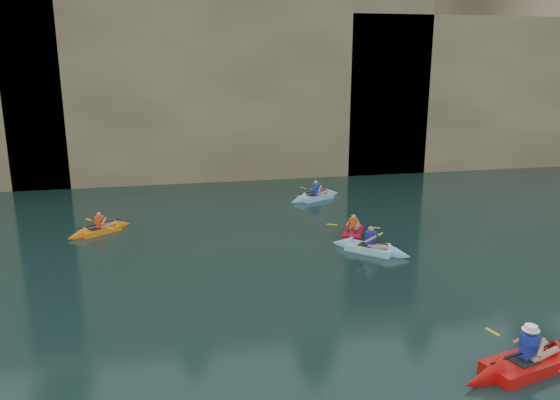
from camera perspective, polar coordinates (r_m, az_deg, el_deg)
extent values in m
cube|color=tan|center=(39.58, -9.62, 13.00)|extent=(70.00, 16.00, 12.00)
cube|color=#96865B|center=(32.38, -5.34, 12.30)|extent=(24.00, 2.40, 11.40)
cube|color=#96865B|center=(40.07, 24.93, 10.35)|extent=(26.00, 2.40, 9.84)
cube|color=black|center=(32.00, -15.78, 4.40)|extent=(3.50, 1.00, 3.20)
cube|color=black|center=(33.96, 8.55, 6.46)|extent=(5.00, 1.00, 4.50)
cube|color=red|center=(14.22, 24.35, -15.32)|extent=(3.01, 1.55, 0.33)
cone|color=red|center=(13.31, 20.41, -17.07)|extent=(1.19, 1.08, 0.86)
cube|color=black|center=(14.05, 24.00, -15.03)|extent=(0.66, 0.65, 0.04)
cube|color=navy|center=(14.01, 24.55, -13.71)|extent=(0.42, 0.32, 0.55)
sphere|color=tan|center=(13.84, 24.73, -12.27)|extent=(0.23, 0.23, 0.23)
cylinder|color=black|center=(14.08, 24.49, -14.24)|extent=(2.24, 0.58, 0.04)
cube|color=yellow|center=(14.67, 21.31, -12.71)|extent=(0.18, 0.43, 0.02)
cylinder|color=white|center=(13.82, 24.74, -12.11)|extent=(0.39, 0.39, 0.11)
cube|color=orange|center=(23.61, -18.28, -2.99)|extent=(2.21, 1.85, 0.24)
cone|color=orange|center=(24.10, -16.13, -2.47)|extent=(1.02, 0.99, 0.66)
cone|color=orange|center=(23.15, -20.53, -3.53)|extent=(1.02, 0.99, 0.66)
cube|color=black|center=(23.51, -18.62, -2.85)|extent=(0.69, 0.66, 0.04)
cube|color=#FF4515|center=(23.51, -18.35, -2.18)|extent=(0.36, 0.33, 0.44)
sphere|color=tan|center=(23.42, -18.41, -1.43)|extent=(0.19, 0.19, 0.19)
cylinder|color=black|center=(23.53, -18.33, -2.38)|extent=(1.62, 1.16, 0.04)
cube|color=yellow|center=(24.28, -19.36, -1.96)|extent=(0.31, 0.39, 0.02)
cube|color=yellow|center=(22.80, -17.24, -2.84)|extent=(0.31, 0.39, 0.02)
cube|color=#91D5F3|center=(20.53, 9.40, -5.01)|extent=(2.27, 2.21, 0.27)
cone|color=#91D5F3|center=(20.16, 12.38, -5.52)|extent=(1.13, 1.12, 0.74)
cone|color=#91D5F3|center=(20.94, 6.53, -4.50)|extent=(1.13, 1.12, 0.74)
cube|color=black|center=(20.54, 9.02, -4.66)|extent=(0.72, 0.72, 0.04)
cube|color=#1C229B|center=(20.40, 9.44, -3.96)|extent=(0.40, 0.39, 0.50)
sphere|color=tan|center=(20.29, 9.48, -3.01)|extent=(0.21, 0.21, 0.21)
cylinder|color=black|center=(20.44, 9.43, -4.28)|extent=(1.61, 1.54, 0.04)
cube|color=yellow|center=(21.32, 10.45, -3.52)|extent=(0.35, 0.36, 0.02)
cube|color=yellow|center=(19.56, 8.31, -5.10)|extent=(0.35, 0.36, 0.02)
cube|color=red|center=(22.34, 7.65, -3.35)|extent=(1.61, 2.34, 0.24)
cone|color=red|center=(23.36, 7.95, -2.56)|extent=(0.94, 1.01, 0.65)
cone|color=red|center=(21.33, 7.31, -4.21)|extent=(0.94, 1.01, 0.65)
cube|color=black|center=(22.17, 7.61, -3.25)|extent=(0.61, 0.67, 0.04)
cube|color=#EE4B14|center=(22.24, 7.68, -2.51)|extent=(0.30, 0.35, 0.44)
sphere|color=tan|center=(22.15, 7.70, -1.73)|extent=(0.18, 0.18, 0.18)
cylinder|color=black|center=(22.26, 7.67, -2.71)|extent=(0.88, 1.75, 0.04)
cube|color=yellow|center=(22.37, 5.46, -2.57)|extent=(0.41, 0.26, 0.02)
cube|color=yellow|center=(22.19, 9.90, -2.86)|extent=(0.41, 0.26, 0.02)
cube|color=#8EC1EE|center=(27.80, 3.72, 0.36)|extent=(2.56, 1.76, 0.27)
cone|color=#8EC1EE|center=(28.56, 5.48, 0.70)|extent=(1.10, 1.04, 0.74)
cone|color=#8EC1EE|center=(27.07, 1.87, -0.01)|extent=(1.10, 1.04, 0.74)
cube|color=black|center=(27.67, 3.49, 0.52)|extent=(0.69, 0.65, 0.04)
cube|color=#1B3698|center=(27.70, 3.74, 1.14)|extent=(0.40, 0.34, 0.49)
sphere|color=tan|center=(27.62, 3.75, 1.86)|extent=(0.21, 0.21, 0.21)
cylinder|color=black|center=(27.73, 3.73, 0.91)|extent=(1.98, 0.97, 0.04)
cube|color=yellow|center=(28.46, 2.42, 1.28)|extent=(0.25, 0.41, 0.02)
cube|color=yellow|center=(27.02, 5.12, 0.51)|extent=(0.25, 0.41, 0.02)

